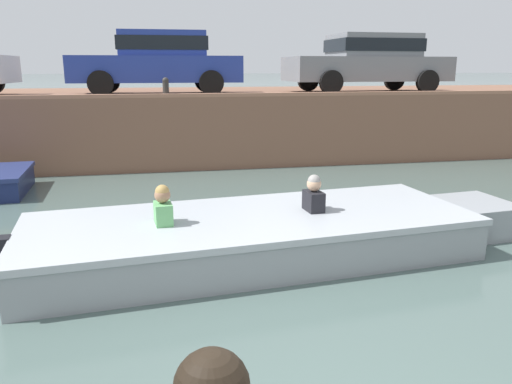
% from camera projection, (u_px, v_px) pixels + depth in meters
% --- Properties ---
extents(ground_plane, '(400.00, 400.00, 0.00)m').
position_uv_depth(ground_plane, '(239.00, 239.00, 7.13)').
color(ground_plane, '#4C605B').
extents(far_quay_wall, '(60.00, 6.00, 1.72)m').
position_uv_depth(far_quay_wall, '(194.00, 121.00, 14.51)').
color(far_quay_wall, brown).
rests_on(far_quay_wall, ground).
extents(far_wall_coping, '(60.00, 0.24, 0.08)m').
position_uv_depth(far_wall_coping, '(203.00, 95.00, 11.55)').
color(far_wall_coping, '#9F6C52').
rests_on(far_wall_coping, far_quay_wall).
extents(motorboat_passing, '(6.93, 2.59, 1.03)m').
position_uv_depth(motorboat_passing, '(272.00, 234.00, 6.48)').
color(motorboat_passing, '#93999E').
rests_on(motorboat_passing, ground).
extents(car_left_inner_blue, '(4.23, 2.00, 1.54)m').
position_uv_depth(car_left_inner_blue, '(159.00, 60.00, 12.64)').
color(car_left_inner_blue, '#233893').
rests_on(car_left_inner_blue, far_quay_wall).
extents(car_centre_grey, '(4.43, 2.10, 1.54)m').
position_uv_depth(car_centre_grey, '(369.00, 60.00, 13.72)').
color(car_centre_grey, slate).
rests_on(car_centre_grey, far_quay_wall).
extents(mooring_bollard_mid, '(0.15, 0.15, 0.45)m').
position_uv_depth(mooring_bollard_mid, '(166.00, 86.00, 11.47)').
color(mooring_bollard_mid, '#2D2B28').
rests_on(mooring_bollard_mid, far_quay_wall).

